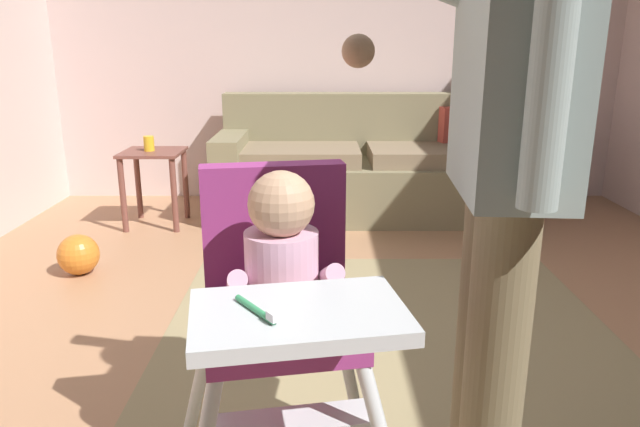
# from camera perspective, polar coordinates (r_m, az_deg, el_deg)

# --- Properties ---
(ground) EXTENTS (6.04, 6.98, 0.10)m
(ground) POSITION_cam_1_polar(r_m,az_deg,el_deg) (2.41, 3.47, -15.41)
(ground) COLOR #A57754
(wall_far) EXTENTS (5.24, 0.06, 2.71)m
(wall_far) POSITION_cam_1_polar(r_m,az_deg,el_deg) (4.77, 1.92, 17.80)
(wall_far) COLOR beige
(wall_far) RESTS_ON ground
(area_rug) EXTENTS (1.95, 2.68, 0.01)m
(area_rug) POSITION_cam_1_polar(r_m,az_deg,el_deg) (2.25, 8.23, -16.37)
(area_rug) COLOR #8F805A
(area_rug) RESTS_ON ground
(couch) EXTENTS (2.11, 0.86, 0.86)m
(couch) POSITION_cam_1_polar(r_m,az_deg,el_deg) (4.35, 4.54, 4.36)
(couch) COLOR #797152
(couch) RESTS_ON ground
(high_chair) EXTENTS (0.70, 0.80, 0.95)m
(high_chair) POSITION_cam_1_polar(r_m,az_deg,el_deg) (1.40, -3.55, -7.25)
(high_chair) COLOR silver
(high_chair) RESTS_ON ground
(adult_standing) EXTENTS (0.51, 0.52, 1.68)m
(adult_standing) POSITION_cam_1_polar(r_m,az_deg,el_deg) (1.33, 17.68, 4.29)
(adult_standing) COLOR #746749
(adult_standing) RESTS_ON ground
(toy_ball) EXTENTS (0.22, 0.22, 0.22)m
(toy_ball) POSITION_cam_1_polar(r_m,az_deg,el_deg) (3.46, -22.20, -3.68)
(toy_ball) COLOR orange
(toy_ball) RESTS_ON ground
(side_table) EXTENTS (0.40, 0.40, 0.52)m
(side_table) POSITION_cam_1_polar(r_m,az_deg,el_deg) (4.17, -15.59, 4.01)
(side_table) COLOR brown
(side_table) RESTS_ON ground
(sippy_cup) EXTENTS (0.07, 0.07, 0.10)m
(sippy_cup) POSITION_cam_1_polar(r_m,az_deg,el_deg) (4.14, -16.05, 6.57)
(sippy_cup) COLOR gold
(sippy_cup) RESTS_ON side_table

